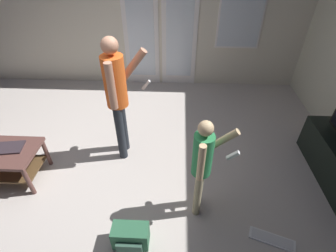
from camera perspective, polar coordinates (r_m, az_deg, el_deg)
The scene contains 7 objects.
ground_plane at distance 3.39m, azimuth -12.69°, elevation -9.44°, with size 6.27×4.89×0.02m, color #BBB2AA.
wall_back_with_doors at distance 4.79m, azimuth -7.15°, elevation 24.80°, with size 6.27×0.09×2.81m.
person_adult at distance 3.00m, azimuth -11.51°, elevation 7.62°, with size 0.51×0.44×1.60m.
person_child at distance 2.40m, azimuth 7.94°, elevation -8.24°, with size 0.46×0.32×1.20m.
backpack at distance 2.65m, azimuth -8.52°, elevation -23.63°, with size 0.35×0.22×0.25m.
loose_keyboard at distance 2.93m, azimuth 22.63°, elevation -22.74°, with size 0.46×0.27×0.02m.
laptop_closed at distance 3.45m, azimuth -32.46°, elevation -4.20°, with size 0.30×0.22×0.02m, color #332A30.
Camera 1 is at (0.84, -2.19, 2.44)m, focal length 26.73 mm.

